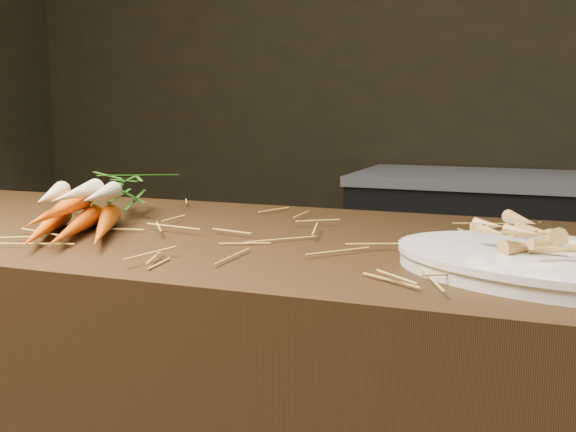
# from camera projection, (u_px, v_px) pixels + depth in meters

# --- Properties ---
(straw_bedding) EXTENTS (1.40, 0.60, 0.02)m
(straw_bedding) POSITION_uv_depth(u_px,v_px,m) (414.00, 241.00, 1.14)
(straw_bedding) COLOR olive
(straw_bedding) RESTS_ON main_counter
(root_veg_bunch) EXTENTS (0.38, 0.55, 0.10)m
(root_veg_bunch) POSITION_uv_depth(u_px,v_px,m) (93.00, 198.00, 1.35)
(root_veg_bunch) COLOR #C84C00
(root_veg_bunch) RESTS_ON main_counter
(serving_platter) EXTENTS (0.51, 0.41, 0.02)m
(serving_platter) POSITION_uv_depth(u_px,v_px,m) (559.00, 267.00, 0.95)
(serving_platter) COLOR white
(serving_platter) RESTS_ON main_counter
(roasted_veg_heap) EXTENTS (0.25, 0.21, 0.05)m
(roasted_veg_heap) POSITION_uv_depth(u_px,v_px,m) (560.00, 240.00, 0.94)
(roasted_veg_heap) COLOR #AF773F
(roasted_veg_heap) RESTS_ON serving_platter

